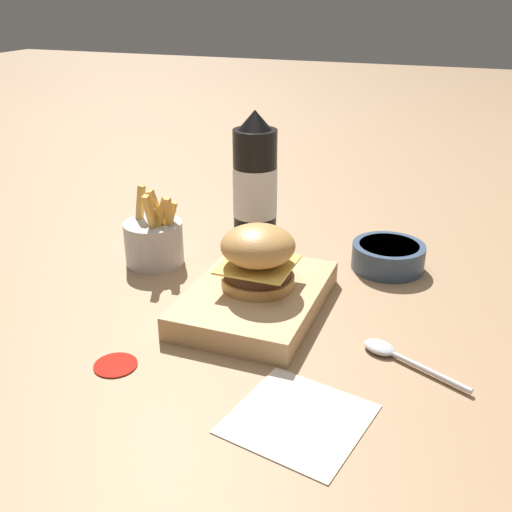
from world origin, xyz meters
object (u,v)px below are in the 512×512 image
(side_bowl, at_px, (388,256))
(spoon, at_px, (391,353))
(burger, at_px, (258,256))
(fries_basket, at_px, (154,241))
(ketchup_bottle, at_px, (255,186))
(serving_board, at_px, (256,298))

(side_bowl, xyz_separation_m, spoon, (-0.26, -0.05, -0.02))
(burger, height_order, fries_basket, fries_basket)
(side_bowl, bearing_deg, burger, 141.73)
(ketchup_bottle, relative_size, spoon, 1.69)
(serving_board, height_order, ketchup_bottle, ketchup_bottle)
(fries_basket, bearing_deg, spoon, -109.03)
(serving_board, relative_size, fries_basket, 1.93)
(serving_board, height_order, fries_basket, fries_basket)
(fries_basket, bearing_deg, serving_board, -112.47)
(burger, distance_m, ketchup_bottle, 0.24)
(side_bowl, height_order, spoon, side_bowl)
(ketchup_bottle, relative_size, side_bowl, 2.03)
(ketchup_bottle, bearing_deg, fries_basket, 135.98)
(side_bowl, bearing_deg, ketchup_bottle, 85.84)
(ketchup_bottle, xyz_separation_m, spoon, (-0.28, -0.29, -0.10))
(ketchup_bottle, bearing_deg, side_bowl, -94.16)
(serving_board, bearing_deg, fries_basket, 67.53)
(ketchup_bottle, bearing_deg, burger, -158.24)
(serving_board, distance_m, burger, 0.06)
(ketchup_bottle, distance_m, fries_basket, 0.20)
(serving_board, relative_size, ketchup_bottle, 1.05)
(ketchup_bottle, relative_size, fries_basket, 1.84)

